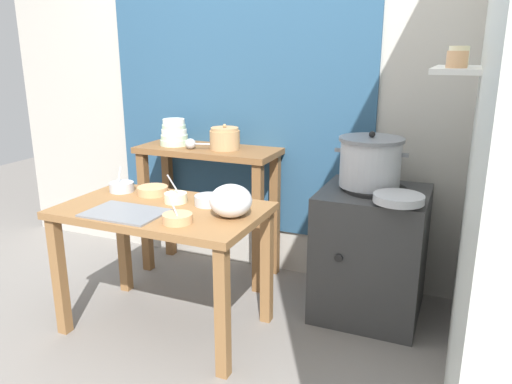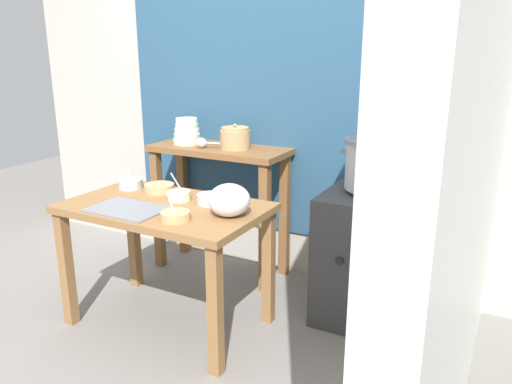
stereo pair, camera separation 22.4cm
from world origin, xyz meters
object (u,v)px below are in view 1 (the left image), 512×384
bowl_stack_enamel (174,133)px  prep_bowl_2 (122,186)px  steamer_pot (370,162)px  prep_bowl_4 (153,190)px  ladle (192,144)px  back_shelf_table (209,179)px  plastic_bag (231,201)px  prep_bowl_0 (177,218)px  prep_bowl_3 (208,200)px  stove_block (371,252)px  wide_pan (399,198)px  clay_pot (225,139)px  serving_tray (125,213)px  prep_bowl_1 (176,197)px  prep_table (163,226)px

bowl_stack_enamel → prep_bowl_2: bowl_stack_enamel is taller
steamer_pot → prep_bowl_4: bearing=-158.4°
ladle → back_shelf_table: bearing=50.0°
plastic_bag → prep_bowl_0: plastic_bag is taller
back_shelf_table → plastic_bag: back_shelf_table is taller
ladle → prep_bowl_3: 0.70m
stove_block → wide_pan: (0.16, -0.24, 0.42)m
prep_bowl_2 → clay_pot: bearing=56.2°
plastic_bag → prep_bowl_4: size_ratio=1.22×
steamer_pot → stove_block: bearing=-26.6°
serving_tray → prep_bowl_4: 0.36m
prep_bowl_0 → prep_bowl_2: 0.69m
clay_pot → prep_bowl_1: 0.69m
prep_bowl_0 → prep_bowl_3: prep_bowl_0 is taller
clay_pot → wide_pan: (1.18, -0.37, -0.17)m
wide_pan → stove_block: bearing=124.1°
bowl_stack_enamel → prep_bowl_1: (0.40, -0.65, -0.23)m
prep_bowl_1 → prep_bowl_2: (-0.41, 0.06, 0.00)m
bowl_stack_enamel → prep_bowl_2: 0.63m
prep_table → plastic_bag: bearing=0.9°
ladle → prep_bowl_1: (0.22, -0.57, -0.19)m
ladle → prep_bowl_1: bearing=-69.2°
bowl_stack_enamel → prep_bowl_3: 0.89m
prep_table → prep_bowl_4: (-0.18, 0.19, 0.14)m
prep_bowl_4 → steamer_pot: bearing=21.6°
back_shelf_table → prep_bowl_1: (0.15, -0.65, 0.07)m
ladle → plastic_bag: (0.60, -0.67, -0.13)m
steamer_pot → serving_tray: (-1.09, -0.82, -0.20)m
prep_bowl_1 → plastic_bag: bearing=-14.2°
clay_pot → prep_bowl_4: clay_pot is taller
stove_block → steamer_pot: (-0.04, 0.02, 0.54)m
back_shelf_table → prep_bowl_2: size_ratio=6.56×
stove_block → prep_bowl_2: (-1.41, -0.46, 0.37)m
prep_bowl_3 → clay_pot: bearing=108.5°
prep_bowl_3 → stove_block: bearing=31.4°
plastic_bag → prep_table: bearing=-179.1°
prep_bowl_1 → bowl_stack_enamel: bearing=121.9°
stove_block → prep_bowl_2: bearing=-161.9°
prep_table → prep_bowl_4: bearing=134.5°
serving_tray → prep_bowl_4: (-0.07, 0.36, 0.02)m
prep_table → clay_pot: (0.01, 0.76, 0.36)m
ladle → wide_pan: size_ratio=1.12×
prep_table → prep_bowl_0: size_ratio=7.21×
ladle → prep_bowl_4: (0.01, -0.49, -0.19)m
bowl_stack_enamel → prep_bowl_2: (-0.01, -0.58, -0.23)m
ladle → serving_tray: (0.08, -0.84, -0.21)m
wide_pan → steamer_pot: bearing=128.0°
back_shelf_table → bowl_stack_enamel: size_ratio=4.91×
prep_table → clay_pot: 0.84m
prep_bowl_1 → clay_pot: bearing=91.6°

